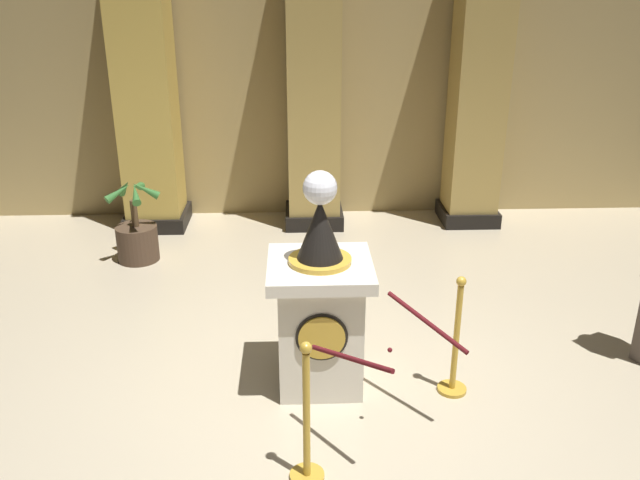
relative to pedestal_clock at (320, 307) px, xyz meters
name	(u,v)px	position (x,y,z in m)	size (l,w,h in m)	color
ground_plane	(329,400)	(0.07, -0.27, -0.70)	(10.93, 10.93, 0.00)	beige
back_wall	(312,77)	(0.07, 4.37, 1.20)	(10.93, 0.16, 3.81)	tan
pedestal_clock	(320,307)	(0.00, 0.00, 0.00)	(0.83, 0.83, 1.84)	silver
stanchion_near	(307,433)	(-0.13, -1.16, -0.33)	(0.24, 0.24, 1.07)	gold
stanchion_far	(455,352)	(1.09, -0.18, -0.34)	(0.24, 0.24, 1.04)	gold
velvet_rope	(390,339)	(0.48, -0.67, 0.09)	(1.13, 1.13, 0.22)	#591419
column_left	(146,91)	(-2.08, 3.85, 1.11)	(0.85, 0.85, 3.66)	black
column_right	(478,89)	(2.21, 3.85, 1.11)	(0.78, 0.78, 3.66)	black
column_centre_rear	(314,90)	(0.07, 3.85, 1.11)	(0.81, 0.81, 3.66)	black
potted_palm_left	(137,236)	(-2.08, 2.65, -0.39)	(0.62, 0.63, 1.03)	#4C3828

